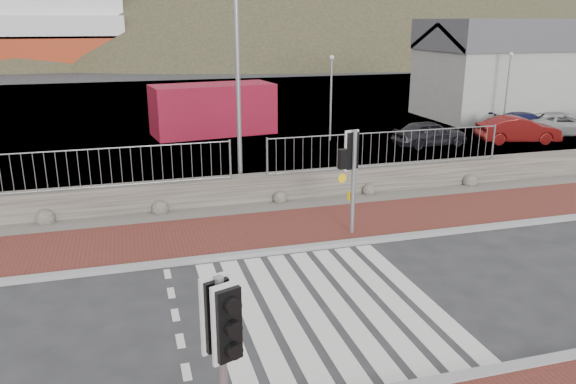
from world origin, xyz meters
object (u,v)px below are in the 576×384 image
object	(u,v)px
streetlight	(242,46)
car_b	(518,130)
car_d	(562,124)
traffic_signal_near	(221,335)
shipping_container	(213,109)
traffic_signal_far	(353,160)
car_c	(527,123)
car_a	(430,133)

from	to	relation	value
streetlight	car_b	distance (m)	15.90
streetlight	car_d	bearing A→B (deg)	39.84
traffic_signal_near	shipping_container	distance (m)	23.21
shipping_container	car_b	distance (m)	15.23
traffic_signal_far	car_d	size ratio (longest dim) A/B	0.69
traffic_signal_near	car_c	size ratio (longest dim) A/B	0.74
traffic_signal_near	shipping_container	xyz separation A→B (m)	(3.44, 22.95, -0.72)
shipping_container	car_a	world-z (taller)	shipping_container
car_d	car_b	bearing A→B (deg)	116.95
car_c	car_d	distance (m)	1.65
traffic_signal_near	car_a	xyz separation A→B (m)	(12.78, 17.16, -1.40)
streetlight	car_a	size ratio (longest dim) A/B	2.47
shipping_container	car_d	bearing A→B (deg)	-25.21
car_b	car_d	distance (m)	3.49
streetlight	car_a	bearing A→B (deg)	50.01
shipping_container	car_d	world-z (taller)	shipping_container
shipping_container	car_c	bearing A→B (deg)	-23.33
streetlight	car_d	distance (m)	19.29
traffic_signal_far	car_c	bearing A→B (deg)	-155.17
traffic_signal_far	streetlight	xyz separation A→B (m)	(-2.04, 4.42, 2.81)
traffic_signal_far	car_d	bearing A→B (deg)	-160.01
car_c	shipping_container	bearing A→B (deg)	84.26
streetlight	shipping_container	world-z (taller)	streetlight
car_a	traffic_signal_near	bearing A→B (deg)	140.30
shipping_container	traffic_signal_near	bearing A→B (deg)	-106.43
streetlight	car_c	distance (m)	18.41
traffic_signal_near	car_b	distance (m)	24.03
traffic_signal_far	shipping_container	bearing A→B (deg)	-97.68
car_d	traffic_signal_far	bearing A→B (deg)	133.90
car_a	car_d	xyz separation A→B (m)	(7.87, 0.42, -0.02)
car_d	streetlight	bearing A→B (deg)	119.04
shipping_container	car_c	size ratio (longest dim) A/B	1.64
traffic_signal_near	car_d	size ratio (longest dim) A/B	0.65
car_c	streetlight	bearing A→B (deg)	121.80
traffic_signal_far	traffic_signal_near	bearing A→B (deg)	44.40
traffic_signal_near	car_c	bearing A→B (deg)	23.44
traffic_signal_near	traffic_signal_far	world-z (taller)	traffic_signal_far
streetlight	traffic_signal_far	bearing A→B (deg)	-43.19
streetlight	car_b	bearing A→B (deg)	40.31
car_a	car_c	world-z (taller)	car_a
car_b	car_d	world-z (taller)	car_b
streetlight	car_c	bearing A→B (deg)	44.14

